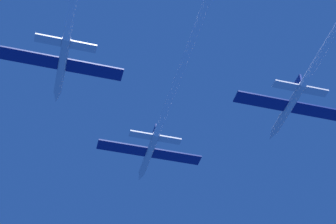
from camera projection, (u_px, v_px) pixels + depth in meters
jet_lead at (168, 103)px, 97.85m from camera, size 19.69×54.75×3.26m
jet_left_wing at (73, 4)px, 83.71m from camera, size 19.69×51.21×3.26m
jet_right_wing at (324, 50)px, 89.29m from camera, size 19.69×53.65×3.26m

